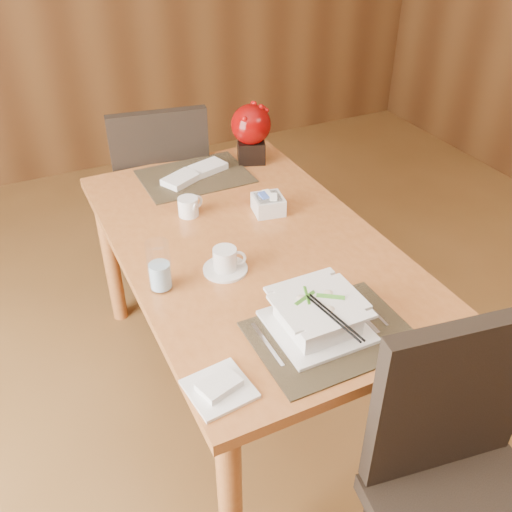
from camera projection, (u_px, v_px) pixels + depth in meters
name	position (u px, v px, depth m)	size (l,w,h in m)	color
ground	(323.00, 499.00, 2.03)	(6.00, 6.00, 0.00)	brown
dining_table	(250.00, 262.00, 2.10)	(0.90, 1.50, 0.75)	#B66932
placemat_near	(332.00, 335.00, 1.64)	(0.45, 0.33, 0.01)	black
placemat_far	(195.00, 176.00, 2.45)	(0.45, 0.33, 0.01)	black
soup_setting	(318.00, 315.00, 1.63)	(0.27, 0.27, 0.11)	white
coffee_cup	(225.00, 261.00, 1.87)	(0.15, 0.15, 0.08)	white
water_glass	(159.00, 266.00, 1.77)	(0.08, 0.08, 0.17)	silver
creamer_jug	(188.00, 207.00, 2.17)	(0.10, 0.10, 0.07)	white
sugar_caddy	(268.00, 204.00, 2.19)	(0.11, 0.11, 0.07)	white
berry_decor	(251.00, 130.00, 2.49)	(0.18, 0.18, 0.26)	black
napkins_far	(197.00, 172.00, 2.44)	(0.30, 0.11, 0.03)	white
bread_plate	(219.00, 389.00, 1.47)	(0.16, 0.16, 0.01)	white
near_chair	(464.00, 482.00, 1.46)	(0.53, 0.53, 1.00)	black
far_chair	(161.00, 187.00, 2.78)	(0.52, 0.53, 0.98)	black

